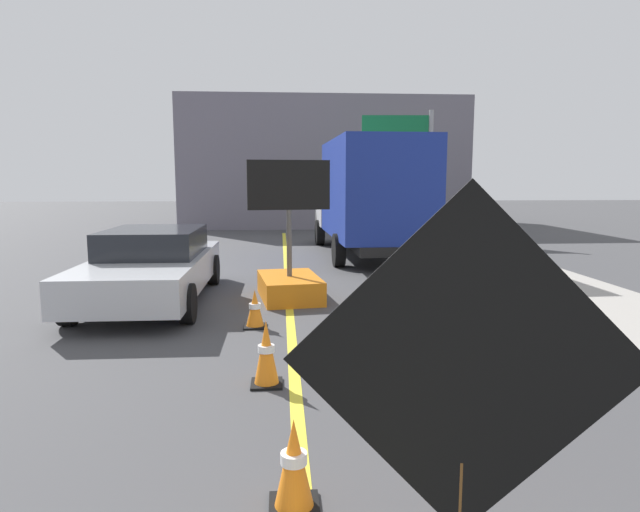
% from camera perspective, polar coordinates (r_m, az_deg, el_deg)
% --- Properties ---
extents(lane_center_stripe, '(0.14, 36.00, 0.01)m').
position_cam_1_polar(lane_center_stripe, '(6.20, -2.58, -14.00)').
color(lane_center_stripe, yellow).
rests_on(lane_center_stripe, ground).
extents(roadwork_sign, '(1.61, 0.30, 2.33)m').
position_cam_1_polar(roadwork_sign, '(2.56, 14.93, -11.78)').
color(roadwork_sign, '#593819').
rests_on(roadwork_sign, ground).
extents(arrow_board_trailer, '(1.60, 1.93, 2.70)m').
position_cam_1_polar(arrow_board_trailer, '(10.68, -3.22, -1.95)').
color(arrow_board_trailer, orange).
rests_on(arrow_board_trailer, ground).
extents(box_truck, '(2.80, 7.81, 3.45)m').
position_cam_1_polar(box_truck, '(16.67, 5.06, 6.39)').
color(box_truck, black).
rests_on(box_truck, ground).
extents(pickup_car, '(2.13, 5.11, 1.38)m').
position_cam_1_polar(pickup_car, '(10.92, -17.16, -0.91)').
color(pickup_car, silver).
rests_on(pickup_car, ground).
extents(highway_guide_sign, '(2.79, 0.29, 5.00)m').
position_cam_1_polar(highway_guide_sign, '(21.91, 9.48, 10.78)').
color(highway_guide_sign, gray).
rests_on(highway_guide_sign, ground).
extents(far_building_block, '(13.78, 8.32, 6.23)m').
position_cam_1_polar(far_building_block, '(29.54, -0.01, 9.55)').
color(far_building_block, slate).
rests_on(far_building_block, ground).
extents(traffic_cone_near_sign, '(0.36, 0.36, 0.67)m').
position_cam_1_polar(traffic_cone_near_sign, '(4.11, -2.76, -21.07)').
color(traffic_cone_near_sign, black).
rests_on(traffic_cone_near_sign, ground).
extents(traffic_cone_mid_lane, '(0.36, 0.36, 0.76)m').
position_cam_1_polar(traffic_cone_mid_lane, '(6.28, -5.65, -10.14)').
color(traffic_cone_mid_lane, black).
rests_on(traffic_cone_mid_lane, ground).
extents(traffic_cone_far_lane, '(0.36, 0.36, 0.61)m').
position_cam_1_polar(traffic_cone_far_lane, '(8.69, -6.84, -5.54)').
color(traffic_cone_far_lane, black).
rests_on(traffic_cone_far_lane, ground).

